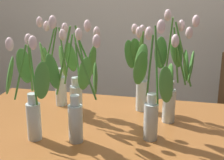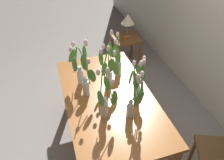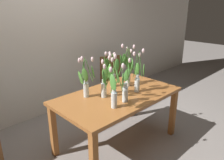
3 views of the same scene
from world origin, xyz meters
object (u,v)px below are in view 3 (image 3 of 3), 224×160
at_px(tulip_vase_6, 86,82).
at_px(tulip_vase_3, 124,87).
at_px(tulip_vase_5, 106,80).
at_px(tulip_vase_0, 112,73).
at_px(tulip_vase_4, 137,77).
at_px(tulip_vase_2, 128,69).
at_px(dining_chair, 112,79).
at_px(dining_table, 118,101).
at_px(tulip_vase_1, 114,90).

bearing_deg(tulip_vase_6, tulip_vase_3, -58.59).
bearing_deg(tulip_vase_5, tulip_vase_0, 34.69).
distance_m(tulip_vase_4, tulip_vase_5, 0.44).
distance_m(tulip_vase_0, tulip_vase_2, 0.23).
bearing_deg(dining_chair, dining_table, -131.20).
xyz_separation_m(tulip_vase_1, tulip_vase_6, (-0.04, 0.44, -0.01)).
xyz_separation_m(tulip_vase_4, tulip_vase_6, (-0.60, 0.31, -0.00)).
distance_m(tulip_vase_1, tulip_vase_2, 0.74).
relative_size(tulip_vase_0, tulip_vase_1, 0.96).
bearing_deg(dining_table, tulip_vase_2, 22.78).
xyz_separation_m(tulip_vase_4, dining_chair, (0.57, 1.04, -0.42)).
bearing_deg(tulip_vase_5, tulip_vase_1, -117.71).
height_order(tulip_vase_3, dining_chair, tulip_vase_3).
xyz_separation_m(dining_table, tulip_vase_4, (0.25, -0.10, 0.30)).
bearing_deg(tulip_vase_4, tulip_vase_0, 108.45).
height_order(tulip_vase_1, tulip_vase_2, tulip_vase_2).
distance_m(dining_table, tulip_vase_3, 0.35).
xyz_separation_m(tulip_vase_0, dining_chair, (0.68, 0.68, -0.42)).
bearing_deg(tulip_vase_3, tulip_vase_2, 37.87).
height_order(tulip_vase_2, tulip_vase_4, tulip_vase_2).
bearing_deg(tulip_vase_6, tulip_vase_1, -84.82).
height_order(tulip_vase_0, tulip_vase_2, tulip_vase_2).
relative_size(tulip_vase_1, tulip_vase_3, 0.88).
xyz_separation_m(tulip_vase_3, tulip_vase_6, (-0.24, 0.40, 0.02)).
bearing_deg(tulip_vase_0, tulip_vase_3, -117.76).
height_order(tulip_vase_1, tulip_vase_6, tulip_vase_6).
distance_m(dining_table, tulip_vase_4, 0.40).
height_order(tulip_vase_2, tulip_vase_5, tulip_vase_2).
xyz_separation_m(dining_table, tulip_vase_5, (-0.16, 0.05, 0.31)).
distance_m(tulip_vase_2, tulip_vase_4, 0.26).
xyz_separation_m(dining_table, tulip_vase_0, (0.13, 0.25, 0.30)).
xyz_separation_m(tulip_vase_1, tulip_vase_2, (0.64, 0.37, 0.03)).
bearing_deg(tulip_vase_6, dining_table, -30.13).
distance_m(tulip_vase_2, tulip_vase_6, 0.68).
distance_m(dining_table, tulip_vase_1, 0.49).
relative_size(tulip_vase_3, tulip_vase_4, 1.01).
relative_size(tulip_vase_0, tulip_vase_4, 0.86).
distance_m(dining_table, tulip_vase_0, 0.41).
relative_size(tulip_vase_3, tulip_vase_5, 1.07).
bearing_deg(tulip_vase_0, dining_table, -117.99).
bearing_deg(tulip_vase_1, tulip_vase_0, 47.68).
relative_size(tulip_vase_2, dining_chair, 0.63).
bearing_deg(tulip_vase_2, dining_chair, 58.53).
xyz_separation_m(tulip_vase_2, tulip_vase_5, (-0.49, -0.09, -0.02)).
height_order(tulip_vase_3, tulip_vase_6, tulip_vase_3).
bearing_deg(tulip_vase_1, dining_table, 37.21).
relative_size(tulip_vase_4, tulip_vase_5, 1.06).
relative_size(tulip_vase_1, tulip_vase_4, 0.89).
bearing_deg(tulip_vase_4, dining_chair, 61.42).
distance_m(dining_table, tulip_vase_5, 0.35).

